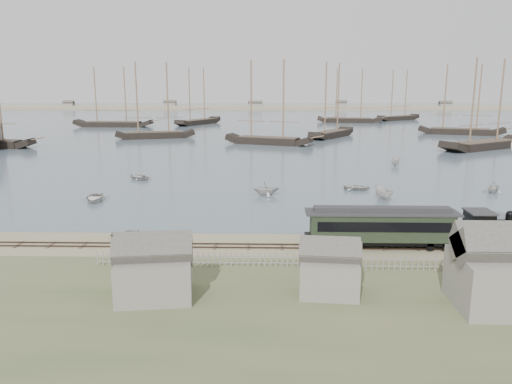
{
  "coord_description": "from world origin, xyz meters",
  "views": [
    {
      "loc": [
        -2.28,
        -44.77,
        14.37
      ],
      "look_at": [
        -3.52,
        5.15,
        3.5
      ],
      "focal_mm": 35.0,
      "sensor_mm": 36.0,
      "label": 1
    }
  ],
  "objects": [
    {
      "name": "rowboat_2",
      "position": [
        12.16,
        16.84,
        0.84
      ],
      "size": [
        4.27,
        2.3,
        1.56
      ],
      "primitive_type": "imported",
      "rotation": [
        0.0,
        0.0,
        3.34
      ],
      "color": "beige",
      "rests_on": "harbor_water"
    },
    {
      "name": "beached_dinghy",
      "position": [
        -15.36,
        0.46,
        0.37
      ],
      "size": [
        3.12,
        3.97,
        0.75
      ],
      "primitive_type": "imported",
      "rotation": [
        0.0,
        0.0,
        1.73
      ],
      "color": "beige",
      "rests_on": "ground"
    },
    {
      "name": "far_spit",
      "position": [
        0.0,
        250.0,
        0.0
      ],
      "size": [
        500.0,
        20.0,
        1.8
      ],
      "primitive_type": "cube",
      "color": "tan",
      "rests_on": "ground"
    },
    {
      "name": "ground",
      "position": [
        0.0,
        0.0,
        0.0
      ],
      "size": [
        600.0,
        600.0,
        0.0
      ],
      "primitive_type": "plane",
      "color": "tan",
      "rests_on": "ground"
    },
    {
      "name": "schooner_5",
      "position": [
        53.18,
        100.62,
        10.06
      ],
      "size": [
        23.97,
        11.76,
        20.0
      ],
      "primitive_type": null,
      "rotation": [
        0.0,
        0.0,
        -0.29
      ],
      "color": "black",
      "rests_on": "harbor_water"
    },
    {
      "name": "shed_mid",
      "position": [
        2.0,
        -12.0,
        0.0
      ],
      "size": [
        4.0,
        3.5,
        3.6
      ],
      "primitive_type": null,
      "color": "slate",
      "rests_on": "ground"
    },
    {
      "name": "shed_left",
      "position": [
        -10.0,
        -13.0,
        0.0
      ],
      "size": [
        5.0,
        4.0,
        4.1
      ],
      "primitive_type": null,
      "color": "slate",
      "rests_on": "ground"
    },
    {
      "name": "schooner_3",
      "position": [
        14.96,
        91.75,
        10.06
      ],
      "size": [
        14.93,
        19.67,
        20.0
      ],
      "primitive_type": null,
      "rotation": [
        0.0,
        0.0,
        1.0
      ],
      "color": "black",
      "rests_on": "harbor_water"
    },
    {
      "name": "harbor_water",
      "position": [
        0.0,
        170.0,
        0.03
      ],
      "size": [
        600.0,
        336.0,
        0.06
      ],
      "primitive_type": "cube",
      "color": "#41545D",
      "rests_on": "ground"
    },
    {
      "name": "schooner_6",
      "position": [
        -54.94,
        124.28,
        10.06
      ],
      "size": [
        26.64,
        7.16,
        20.0
      ],
      "primitive_type": null,
      "rotation": [
        0.0,
        0.0,
        -0.04
      ],
      "color": "black",
      "rests_on": "harbor_water"
    },
    {
      "name": "shed_right",
      "position": [
        13.0,
        -14.0,
        0.0
      ],
      "size": [
        6.0,
        5.0,
        5.1
      ],
      "primitive_type": null,
      "color": "slate",
      "rests_on": "ground"
    },
    {
      "name": "picket_fence_west",
      "position": [
        -6.5,
        -7.0,
        0.0
      ],
      "size": [
        19.0,
        0.1,
        1.2
      ],
      "primitive_type": null,
      "color": "slate",
      "rests_on": "ground"
    },
    {
      "name": "rail_track",
      "position": [
        0.0,
        -2.0,
        0.04
      ],
      "size": [
        120.0,
        1.8,
        0.16
      ],
      "color": "#38291E",
      "rests_on": "ground"
    },
    {
      "name": "schooner_1",
      "position": [
        -32.54,
        88.16,
        10.06
      ],
      "size": [
        21.24,
        10.68,
        20.0
      ],
      "primitive_type": null,
      "rotation": [
        0.0,
        0.0,
        0.3
      ],
      "color": "black",
      "rests_on": "harbor_water"
    },
    {
      "name": "rowboat_3",
      "position": [
        9.95,
        22.61,
        0.44
      ],
      "size": [
        3.21,
        4.06,
        0.76
      ],
      "primitive_type": "imported",
      "rotation": [
        0.0,
        0.0,
        1.4
      ],
      "color": "beige",
      "rests_on": "harbor_water"
    },
    {
      "name": "schooner_8",
      "position": [
        28.14,
        144.83,
        10.06
      ],
      "size": [
        24.26,
        8.05,
        20.0
      ],
      "primitive_type": null,
      "rotation": [
        0.0,
        0.0,
        -0.11
      ],
      "color": "black",
      "rests_on": "harbor_water"
    },
    {
      "name": "schooner_2",
      "position": [
        -2.24,
        75.46,
        10.06
      ],
      "size": [
        21.7,
        11.99,
        20.0
      ],
      "primitive_type": null,
      "rotation": [
        0.0,
        0.0,
        -0.35
      ],
      "color": "black",
      "rests_on": "harbor_water"
    },
    {
      "name": "schooner_4",
      "position": [
        46.28,
        68.02,
        10.06
      ],
      "size": [
        24.65,
        18.87,
        20.0
      ],
      "primitive_type": null,
      "rotation": [
        0.0,
        0.0,
        0.58
      ],
      "color": "black",
      "rests_on": "harbor_water"
    },
    {
      "name": "rowboat_5",
      "position": [
        20.44,
        44.0,
        0.76
      ],
      "size": [
        3.88,
        2.46,
        1.4
      ],
      "primitive_type": "imported",
      "rotation": [
        0.0,
        0.0,
        2.81
      ],
      "color": "beige",
      "rests_on": "harbor_water"
    },
    {
      "name": "rowboat_6",
      "position": [
        -22.15,
        29.9,
        0.47
      ],
      "size": [
        4.71,
        4.88,
        0.82
      ],
      "primitive_type": "imported",
      "rotation": [
        0.0,
        0.0,
        4.03
      ],
      "color": "beige",
      "rests_on": "harbor_water"
    },
    {
      "name": "schooner_9",
      "position": [
        49.73,
        157.68,
        10.06
      ],
      "size": [
        19.54,
        15.14,
        20.0
      ],
      "primitive_type": null,
      "rotation": [
        0.0,
        0.0,
        0.59
      ],
      "color": "black",
      "rests_on": "harbor_water"
    },
    {
      "name": "picket_fence_east",
      "position": [
        12.5,
        -7.5,
        0.0
      ],
      "size": [
        15.0,
        0.1,
        1.2
      ],
      "primitive_type": null,
      "color": "slate",
      "rests_on": "ground"
    },
    {
      "name": "passenger_coach",
      "position": [
        7.76,
        -2.0,
        2.07
      ],
      "size": [
        13.41,
        2.59,
        3.26
      ],
      "color": "black",
      "rests_on": "ground"
    },
    {
      "name": "rowboat_4",
      "position": [
        27.88,
        21.32,
        0.84
      ],
      "size": [
        3.88,
        3.92,
        1.56
      ],
      "primitive_type": "imported",
      "rotation": [
        0.0,
        0.0,
        5.42
      ],
      "color": "beige",
      "rests_on": "harbor_water"
    },
    {
      "name": "rowboat_1",
      "position": [
        -2.54,
        19.12,
        0.98
      ],
      "size": [
        3.33,
        3.76,
        1.84
      ],
      "primitive_type": "imported",
      "rotation": [
        0.0,
        0.0,
        1.67
      ],
      "color": "beige",
      "rests_on": "harbor_water"
    },
    {
      "name": "schooner_7",
      "position": [
        -27.45,
        134.72,
        10.06
      ],
      "size": [
        15.17,
        21.78,
        20.0
      ],
      "primitive_type": null,
      "rotation": [
        0.0,
        0.0,
        1.06
      ],
      "color": "black",
      "rests_on": "harbor_water"
    },
    {
      "name": "rowboat_0",
      "position": [
        -23.88,
        15.17,
        0.51
      ],
      "size": [
        4.84,
        3.83,
        0.9
      ],
      "primitive_type": "imported",
      "rotation": [
        0.0,
        0.0,
        0.18
      ],
      "color": "beige",
      "rests_on": "harbor_water"
    }
  ]
}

